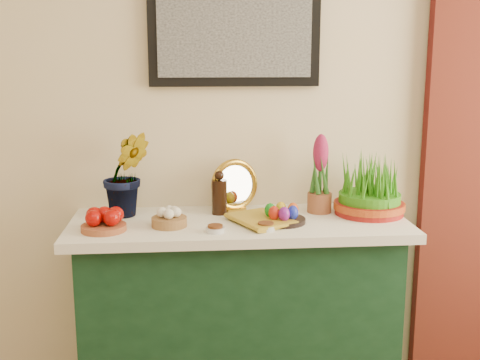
% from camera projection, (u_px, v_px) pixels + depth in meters
% --- Properties ---
extents(sideboard, '(1.30, 0.45, 0.85)m').
position_uv_depth(sideboard, '(239.00, 323.00, 2.61)').
color(sideboard, '#163E23').
rests_on(sideboard, ground).
extents(tablecloth, '(1.40, 0.55, 0.04)m').
position_uv_depth(tablecloth, '(239.00, 224.00, 2.52)').
color(tablecloth, white).
rests_on(tablecloth, sideboard).
extents(hyacinth_green, '(0.28, 0.25, 0.48)m').
position_uv_depth(hyacinth_green, '(126.00, 160.00, 2.53)').
color(hyacinth_green, '#2C6721').
rests_on(hyacinth_green, tablecloth).
extents(apple_bowl, '(0.21, 0.21, 0.09)m').
position_uv_depth(apple_bowl, '(103.00, 222.00, 2.35)').
color(apple_bowl, brown).
rests_on(apple_bowl, tablecloth).
extents(garlic_basket, '(0.18, 0.18, 0.08)m').
position_uv_depth(garlic_basket, '(169.00, 218.00, 2.41)').
color(garlic_basket, olive).
rests_on(garlic_basket, tablecloth).
extents(vinegar_cruet, '(0.07, 0.07, 0.19)m').
position_uv_depth(vinegar_cruet, '(219.00, 195.00, 2.58)').
color(vinegar_cruet, black).
rests_on(vinegar_cruet, tablecloth).
extents(mirror, '(0.23, 0.14, 0.23)m').
position_uv_depth(mirror, '(235.00, 186.00, 2.64)').
color(mirror, gold).
rests_on(mirror, tablecloth).
extents(book, '(0.27, 0.31, 0.04)m').
position_uv_depth(book, '(240.00, 222.00, 2.41)').
color(book, '#B69125').
rests_on(book, tablecloth).
extents(spice_dish_left, '(0.07, 0.07, 0.03)m').
position_uv_depth(spice_dish_left, '(215.00, 229.00, 2.33)').
color(spice_dish_left, silver).
rests_on(spice_dish_left, tablecloth).
extents(spice_dish_right, '(0.08, 0.08, 0.03)m').
position_uv_depth(spice_dish_right, '(266.00, 227.00, 2.36)').
color(spice_dish_right, silver).
rests_on(spice_dish_right, tablecloth).
extents(egg_plate, '(0.24, 0.24, 0.08)m').
position_uv_depth(egg_plate, '(282.00, 216.00, 2.46)').
color(egg_plate, black).
rests_on(egg_plate, tablecloth).
extents(hyacinth_pink, '(0.11, 0.11, 0.34)m').
position_uv_depth(hyacinth_pink, '(320.00, 178.00, 2.60)').
color(hyacinth_pink, '#945333').
rests_on(hyacinth_pink, tablecloth).
extents(wheatgrass_sabzeh, '(0.31, 0.31, 0.25)m').
position_uv_depth(wheatgrass_sabzeh, '(370.00, 189.00, 2.58)').
color(wheatgrass_sabzeh, maroon).
rests_on(wheatgrass_sabzeh, tablecloth).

